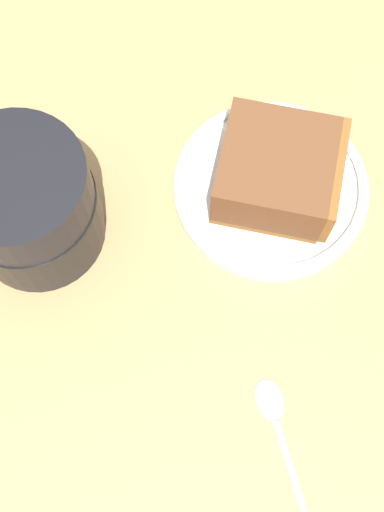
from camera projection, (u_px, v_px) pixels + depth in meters
The scene contains 5 objects.
ground_plane at pixel (199, 287), 49.90cm from camera, with size 138.23×138.23×2.12cm, color tan.
small_plate at pixel (271, 187), 50.79cm from camera, with size 15.25×15.25×1.65cm.
cake_slice at pixel (279, 172), 48.33cm from camera, with size 9.04×9.48×4.71cm.
tea_mug at pixel (27, 207), 46.11cm from camera, with size 10.17×12.60×9.57cm.
teaspoon at pixel (280, 431), 44.84cm from camera, with size 12.55×6.21×0.80cm.
Camera 1 is at (14.89, 1.41, 46.61)cm, focal length 45.56 mm.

